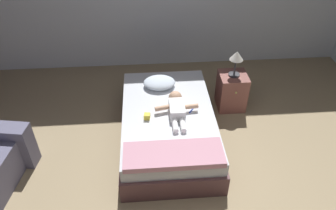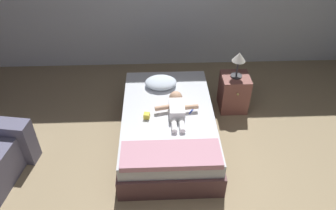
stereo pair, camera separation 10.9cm
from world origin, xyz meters
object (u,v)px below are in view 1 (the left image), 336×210
bed (168,126)px  pillow (159,83)px  nightstand (232,91)px  toy_block (147,116)px  toothbrush (193,108)px  lamp (236,58)px  baby (177,107)px

bed → pillow: 0.61m
pillow → nightstand: (1.00, 0.08, -0.25)m
pillow → toy_block: pillow is taller
pillow → toothbrush: bearing=-53.7°
bed → lamp: lamp is taller
toothbrush → toy_block: toy_block is taller
bed → nightstand: size_ratio=3.51×
pillow → toothbrush: pillow is taller
pillow → toothbrush: size_ratio=2.71×
bed → toothbrush: 0.38m
bed → lamp: 1.25m
bed → pillow: (-0.07, 0.53, 0.29)m
pillow → toy_block: size_ratio=5.35×
baby → toy_block: size_ratio=8.18×
toy_block → nightstand: bearing=31.3°
lamp → toy_block: bearing=-148.7°
pillow → baby: (0.17, -0.54, 0.01)m
pillow → nightstand: pillow is taller
toy_block → lamp: bearing=31.3°
bed → toy_block: size_ratio=23.78×
pillow → baby: 0.57m
pillow → lamp: lamp is taller
lamp → bed: bearing=-146.7°
baby → nightstand: baby is taller
baby → lamp: size_ratio=1.75×
baby → toy_block: baby is taller
bed → nightstand: nightstand is taller
bed → toy_block: toy_block is taller
toy_block → toothbrush: bearing=13.6°
pillow → nightstand: 1.04m
bed → toy_block: 0.38m
toothbrush → baby: bearing=-170.0°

